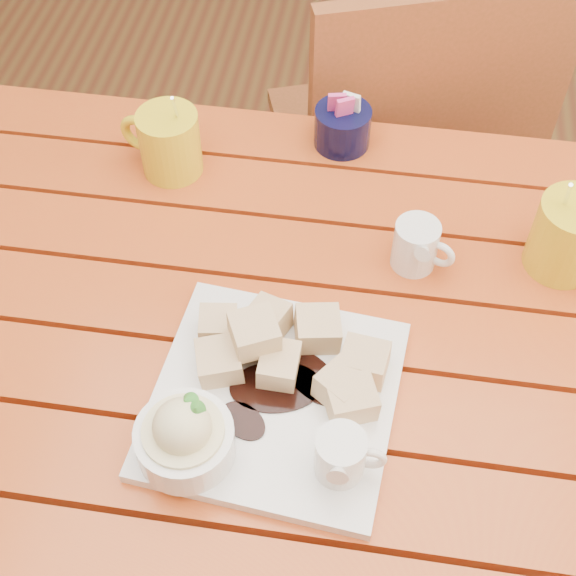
% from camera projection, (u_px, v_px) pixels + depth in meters
% --- Properties ---
extents(ground, '(5.00, 5.00, 0.00)m').
position_uv_depth(ground, '(291.00, 536.00, 1.62)').
color(ground, '#5F2E1B').
rests_on(ground, ground).
extents(table, '(1.20, 0.79, 0.75)m').
position_uv_depth(table, '(293.00, 363.00, 1.11)').
color(table, '#A92B15').
rests_on(table, ground).
extents(dessert_plate, '(0.30, 0.30, 0.11)m').
position_uv_depth(dessert_plate, '(257.00, 401.00, 0.92)').
color(dessert_plate, white).
rests_on(dessert_plate, table).
extents(coffee_mug_left, '(0.13, 0.09, 0.15)m').
position_uv_depth(coffee_mug_left, '(168.00, 142.00, 1.16)').
color(coffee_mug_left, gold).
rests_on(coffee_mug_left, table).
extents(coffee_mug_right, '(0.14, 0.10, 0.16)m').
position_uv_depth(coffee_mug_right, '(571.00, 235.00, 1.04)').
color(coffee_mug_right, gold).
rests_on(coffee_mug_right, table).
extents(cream_pitcher, '(0.09, 0.07, 0.07)m').
position_uv_depth(cream_pitcher, '(417.00, 245.00, 1.05)').
color(cream_pitcher, white).
rests_on(cream_pitcher, table).
extents(sugar_caddy, '(0.09, 0.09, 0.09)m').
position_uv_depth(sugar_caddy, '(343.00, 126.00, 1.21)').
color(sugar_caddy, black).
rests_on(sugar_caddy, table).
extents(chair_far, '(0.56, 0.56, 0.93)m').
position_uv_depth(chair_far, '(405.00, 151.00, 1.56)').
color(chair_far, brown).
rests_on(chair_far, ground).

